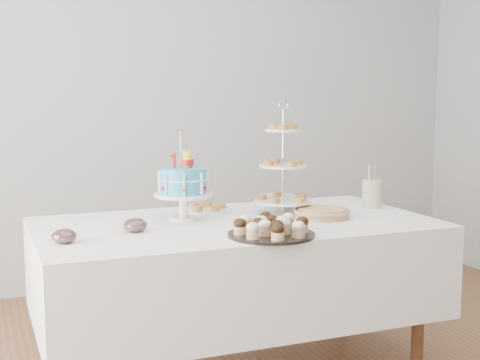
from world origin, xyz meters
name	(u,v)px	position (x,y,z in m)	size (l,w,h in m)	color
walls	(261,103)	(0.00, 0.00, 1.35)	(5.04, 4.04, 2.70)	#A4A7AA
table	(236,267)	(0.00, 0.30, 0.54)	(1.92, 1.02, 0.77)	silver
birthday_cake	(184,196)	(-0.23, 0.43, 0.89)	(0.29, 0.29, 0.45)	white
cupcake_tray	(271,226)	(0.03, -0.06, 0.81)	(0.39, 0.39, 0.09)	black
pie	(322,212)	(0.44, 0.24, 0.80)	(0.29, 0.29, 0.05)	tan
tiered_stand	(283,166)	(0.31, 0.42, 1.02)	(0.30, 0.30, 0.59)	silver
plate_stack	(277,202)	(0.35, 0.57, 0.81)	(0.18, 0.18, 0.07)	white
pastry_plate	(207,208)	(-0.04, 0.62, 0.79)	(0.27, 0.27, 0.04)	white
jam_bowl_a	(135,225)	(-0.51, 0.24, 0.80)	(0.11, 0.11, 0.07)	silver
jam_bowl_b	(64,236)	(-0.84, 0.13, 0.80)	(0.11, 0.11, 0.06)	silver
utensil_pitcher	(372,192)	(0.84, 0.40, 0.85)	(0.11, 0.10, 0.23)	beige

